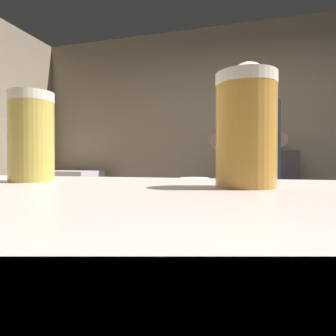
{
  "coord_description": "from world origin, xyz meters",
  "views": [
    {
      "loc": [
        0.16,
        -1.38,
        1.09
      ],
      "look_at": [
        -0.03,
        -0.75,
        1.08
      ],
      "focal_mm": 31.8,
      "sensor_mm": 36.0,
      "label": 1
    }
  ],
  "objects_px": {
    "mini_fridge": "(69,212)",
    "pint_glass_far": "(31,137)",
    "bartender": "(248,189)",
    "pint_glass_near": "(246,131)",
    "bottle_vinegar": "(246,144)",
    "bottle_hot_sauce": "(274,140)",
    "bottle_soy": "(259,141)",
    "mixing_bowl": "(194,182)",
    "bottle_olive_oil": "(262,144)",
    "chefs_knife": "(293,188)"
  },
  "relations": [
    {
      "from": "pint_glass_far",
      "to": "bottle_olive_oil",
      "type": "distance_m",
      "value": 3.0
    },
    {
      "from": "bottle_olive_oil",
      "to": "chefs_knife",
      "type": "bearing_deg",
      "value": -82.61
    },
    {
      "from": "bottle_vinegar",
      "to": "bottle_hot_sauce",
      "type": "bearing_deg",
      "value": -32.34
    },
    {
      "from": "mixing_bowl",
      "to": "bottle_soy",
      "type": "height_order",
      "value": "bottle_soy"
    },
    {
      "from": "chefs_knife",
      "to": "bottle_hot_sauce",
      "type": "bearing_deg",
      "value": 76.25
    },
    {
      "from": "mini_fridge",
      "to": "pint_glass_near",
      "type": "bearing_deg",
      "value": -51.87
    },
    {
      "from": "bottle_hot_sauce",
      "to": "pint_glass_far",
      "type": "bearing_deg",
      "value": -101.1
    },
    {
      "from": "bottle_vinegar",
      "to": "bottle_hot_sauce",
      "type": "height_order",
      "value": "bottle_hot_sauce"
    },
    {
      "from": "bottle_soy",
      "to": "bottle_hot_sauce",
      "type": "bearing_deg",
      "value": -11.71
    },
    {
      "from": "mixing_bowl",
      "to": "chefs_knife",
      "type": "height_order",
      "value": "mixing_bowl"
    },
    {
      "from": "pint_glass_far",
      "to": "bottle_hot_sauce",
      "type": "distance_m",
      "value": 2.87
    },
    {
      "from": "chefs_knife",
      "to": "bottle_olive_oil",
      "type": "xyz_separation_m",
      "value": [
        -0.17,
        1.28,
        0.36
      ]
    },
    {
      "from": "mixing_bowl",
      "to": "pint_glass_near",
      "type": "xyz_separation_m",
      "value": [
        0.41,
        -1.73,
        0.18
      ]
    },
    {
      "from": "mixing_bowl",
      "to": "bartender",
      "type": "bearing_deg",
      "value": -48.59
    },
    {
      "from": "bartender",
      "to": "mixing_bowl",
      "type": "distance_m",
      "value": 0.58
    },
    {
      "from": "bartender",
      "to": "mixing_bowl",
      "type": "height_order",
      "value": "bartender"
    },
    {
      "from": "bartender",
      "to": "bottle_hot_sauce",
      "type": "distance_m",
      "value": 1.6
    },
    {
      "from": "mini_fridge",
      "to": "bottle_soy",
      "type": "distance_m",
      "value": 2.36
    },
    {
      "from": "bottle_vinegar",
      "to": "bottle_hot_sauce",
      "type": "distance_m",
      "value": 0.33
    },
    {
      "from": "bottle_hot_sauce",
      "to": "bottle_olive_oil",
      "type": "relative_size",
      "value": 1.38
    },
    {
      "from": "mini_fridge",
      "to": "chefs_knife",
      "type": "distance_m",
      "value": 2.66
    },
    {
      "from": "mixing_bowl",
      "to": "pint_glass_near",
      "type": "bearing_deg",
      "value": -76.82
    },
    {
      "from": "bottle_soy",
      "to": "mini_fridge",
      "type": "bearing_deg",
      "value": -176.84
    },
    {
      "from": "mini_fridge",
      "to": "pint_glass_far",
      "type": "bearing_deg",
      "value": -56.4
    },
    {
      "from": "mini_fridge",
      "to": "pint_glass_far",
      "type": "xyz_separation_m",
      "value": [
        1.81,
        -2.72,
        0.64
      ]
    },
    {
      "from": "mini_fridge",
      "to": "mixing_bowl",
      "type": "height_order",
      "value": "mini_fridge"
    },
    {
      "from": "chefs_knife",
      "to": "bottle_soy",
      "type": "relative_size",
      "value": 0.92
    },
    {
      "from": "mixing_bowl",
      "to": "bottle_hot_sauce",
      "type": "distance_m",
      "value": 1.31
    },
    {
      "from": "chefs_knife",
      "to": "pint_glass_far",
      "type": "xyz_separation_m",
      "value": [
        -0.6,
        -1.68,
        0.21
      ]
    },
    {
      "from": "mixing_bowl",
      "to": "bottle_soy",
      "type": "bearing_deg",
      "value": 67.68
    },
    {
      "from": "pint_glass_far",
      "to": "mini_fridge",
      "type": "bearing_deg",
      "value": 123.6
    },
    {
      "from": "chefs_knife",
      "to": "bottle_soy",
      "type": "bearing_deg",
      "value": 83.2
    },
    {
      "from": "mini_fridge",
      "to": "pint_glass_far",
      "type": "relative_size",
      "value": 6.72
    },
    {
      "from": "pint_glass_near",
      "to": "bottle_vinegar",
      "type": "xyz_separation_m",
      "value": [
        -0.07,
        3.01,
        0.17
      ]
    },
    {
      "from": "chefs_knife",
      "to": "bartender",
      "type": "bearing_deg",
      "value": -141.0
    },
    {
      "from": "bottle_hot_sauce",
      "to": "mixing_bowl",
      "type": "bearing_deg",
      "value": -118.92
    },
    {
      "from": "mini_fridge",
      "to": "bottle_soy",
      "type": "relative_size",
      "value": 3.81
    },
    {
      "from": "mini_fridge",
      "to": "bottle_olive_oil",
      "type": "height_order",
      "value": "bottle_olive_oil"
    },
    {
      "from": "chefs_knife",
      "to": "bottle_soy",
      "type": "height_order",
      "value": "bottle_soy"
    },
    {
      "from": "bottle_hot_sauce",
      "to": "bottle_olive_oil",
      "type": "distance_m",
      "value": 0.19
    },
    {
      "from": "bottle_vinegar",
      "to": "bottle_olive_oil",
      "type": "bearing_deg",
      "value": -9.4
    },
    {
      "from": "bartender",
      "to": "bottle_hot_sauce",
      "type": "relative_size",
      "value": 6.03
    },
    {
      "from": "bartender",
      "to": "pint_glass_near",
      "type": "height_order",
      "value": "bartender"
    },
    {
      "from": "chefs_knife",
      "to": "bottle_soy",
      "type": "xyz_separation_m",
      "value": [
        -0.2,
        1.16,
        0.39
      ]
    },
    {
      "from": "mini_fridge",
      "to": "bartender",
      "type": "distance_m",
      "value": 2.61
    },
    {
      "from": "pint_glass_near",
      "to": "chefs_knife",
      "type": "bearing_deg",
      "value": 81.43
    },
    {
      "from": "bottle_vinegar",
      "to": "bottle_olive_oil",
      "type": "xyz_separation_m",
      "value": [
        0.16,
        -0.03,
        -0.01
      ]
    },
    {
      "from": "mixing_bowl",
      "to": "bottle_olive_oil",
      "type": "relative_size",
      "value": 1.09
    },
    {
      "from": "bartender",
      "to": "bottle_soy",
      "type": "bearing_deg",
      "value": -8.16
    },
    {
      "from": "mini_fridge",
      "to": "bartender",
      "type": "xyz_separation_m",
      "value": [
        2.13,
        -1.45,
        0.45
      ]
    }
  ]
}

